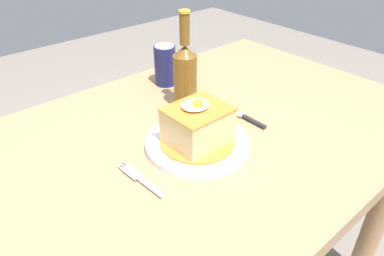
{
  "coord_description": "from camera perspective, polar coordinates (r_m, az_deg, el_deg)",
  "views": [
    {
      "loc": [
        -0.49,
        -0.56,
        1.24
      ],
      "look_at": [
        -0.02,
        -0.02,
        0.79
      ],
      "focal_mm": 33.56,
      "sensor_mm": 36.0,
      "label": 1
    }
  ],
  "objects": [
    {
      "name": "dining_table",
      "position": [
        0.96,
        -0.03,
        -6.78
      ],
      "size": [
        1.29,
        0.8,
        0.75
      ],
      "color": "#A87F56",
      "rests_on": "ground_plane"
    },
    {
      "name": "main_plate",
      "position": [
        0.85,
        0.89,
        -2.32
      ],
      "size": [
        0.25,
        0.25,
        0.02
      ],
      "color": "white",
      "rests_on": "dining_table"
    },
    {
      "name": "sandwich_meal",
      "position": [
        0.82,
        0.91,
        0.34
      ],
      "size": [
        0.18,
        0.18,
        0.11
      ],
      "color": "orange",
      "rests_on": "main_plate"
    },
    {
      "name": "fork",
      "position": [
        0.75,
        -7.56,
        -8.5
      ],
      "size": [
        0.03,
        0.14,
        0.01
      ],
      "color": "silver",
      "rests_on": "dining_table"
    },
    {
      "name": "knife",
      "position": [
        0.96,
        8.75,
        1.59
      ],
      "size": [
        0.02,
        0.17,
        0.01
      ],
      "color": "#262628",
      "rests_on": "dining_table"
    },
    {
      "name": "soda_can",
      "position": [
        1.12,
        -4.3,
        9.92
      ],
      "size": [
        0.07,
        0.07,
        0.12
      ],
      "color": "#191E51",
      "rests_on": "dining_table"
    },
    {
      "name": "beer_bottle_amber",
      "position": [
        0.97,
        -1.11,
        8.66
      ],
      "size": [
        0.06,
        0.06,
        0.27
      ],
      "color": "brown",
      "rests_on": "dining_table"
    }
  ]
}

